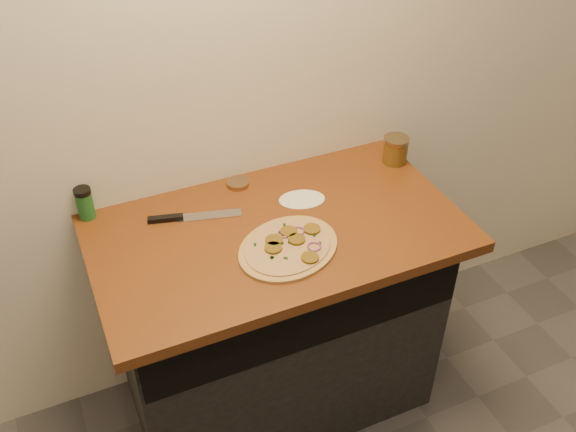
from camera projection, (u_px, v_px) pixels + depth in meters
name	position (u px, v px, depth m)	size (l,w,h in m)	color
cabinet	(275.00, 320.00, 2.39)	(1.10, 0.60, 0.86)	black
countertop	(277.00, 231.00, 2.09)	(1.20, 0.70, 0.04)	brown
pizza	(289.00, 247.00, 1.98)	(0.44, 0.44, 0.02)	tan
chefs_knife	(186.00, 217.00, 2.11)	(0.31, 0.11, 0.02)	#B7BAC1
mason_jar_lid	(238.00, 183.00, 2.25)	(0.08, 0.08, 0.02)	#947A56
salsa_jar	(395.00, 150.00, 2.35)	(0.09, 0.09, 0.10)	maroon
spice_shaker	(85.00, 203.00, 2.08)	(0.06, 0.06, 0.11)	#1C5926
flour_spill	(302.00, 199.00, 2.19)	(0.16, 0.16, 0.00)	silver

